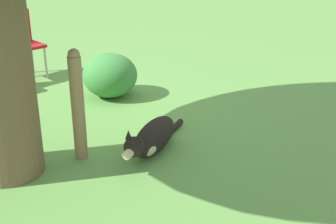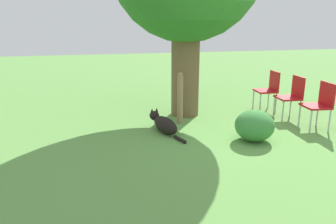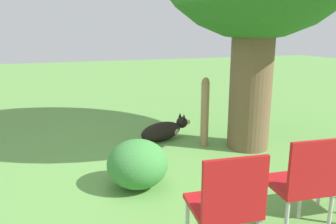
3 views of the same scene
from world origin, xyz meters
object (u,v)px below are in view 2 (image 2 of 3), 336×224
(red_chair_1, at_px, (292,94))
(red_chair_2, at_px, (269,88))
(dog, at_px, (164,124))
(red_chair_0, at_px, (320,102))
(fence_post, at_px, (180,98))

(red_chair_1, distance_m, red_chair_2, 0.73)
(dog, distance_m, red_chair_0, 2.85)
(fence_post, bearing_deg, red_chair_0, -22.93)
(red_chair_1, bearing_deg, dog, 10.00)
(fence_post, height_order, red_chair_0, fence_post)
(dog, height_order, red_chair_1, red_chair_1)
(fence_post, relative_size, red_chair_0, 1.14)
(fence_post, xyz_separation_m, red_chair_0, (2.35, -0.99, 0.00))
(dog, distance_m, red_chair_2, 2.78)
(dog, xyz_separation_m, fence_post, (0.43, 0.46, 0.36))
(fence_post, distance_m, red_chair_2, 2.22)
(dog, xyz_separation_m, red_chair_0, (2.78, -0.53, 0.36))
(red_chair_0, height_order, red_chair_2, same)
(red_chair_2, bearing_deg, red_chair_0, 102.88)
(fence_post, xyz_separation_m, red_chair_1, (2.26, -0.27, 0.00))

